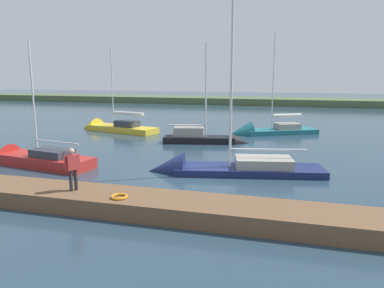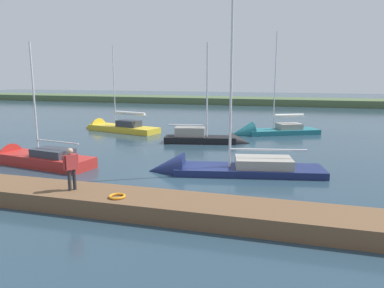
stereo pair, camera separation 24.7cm
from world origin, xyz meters
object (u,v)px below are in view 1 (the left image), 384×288
object	(u,v)px
sailboat_behind_pier	(30,161)
sailboat_far_left	(209,141)
person_on_dock	(72,166)
sailboat_mid_channel	(264,132)
life_ring_buoy	(119,197)
sailboat_inner_slip	(112,129)
sailboat_outer_mooring	(219,171)

from	to	relation	value
sailboat_behind_pier	sailboat_far_left	bearing A→B (deg)	-122.99
sailboat_far_left	person_on_dock	bearing A→B (deg)	-109.33
sailboat_mid_channel	sailboat_behind_pier	distance (m)	20.17
sailboat_far_left	sailboat_behind_pier	bearing A→B (deg)	-143.69
life_ring_buoy	sailboat_inner_slip	size ratio (longest dim) A/B	0.07
sailboat_behind_pier	sailboat_inner_slip	distance (m)	13.87
sailboat_outer_mooring	sailboat_mid_channel	distance (m)	14.42
sailboat_far_left	person_on_dock	xyz separation A→B (m)	(2.22, 15.60, 1.57)
sailboat_outer_mooring	person_on_dock	bearing A→B (deg)	43.63
sailboat_outer_mooring	sailboat_far_left	size ratio (longest dim) A/B	1.24
sailboat_behind_pier	sailboat_inner_slip	world-z (taller)	sailboat_inner_slip
sailboat_behind_pier	person_on_dock	size ratio (longest dim) A/B	4.57
sailboat_inner_slip	sailboat_behind_pier	bearing A→B (deg)	112.48
life_ring_buoy	sailboat_mid_channel	size ratio (longest dim) A/B	0.06
sailboat_outer_mooring	sailboat_behind_pier	distance (m)	11.66
life_ring_buoy	sailboat_mid_channel	world-z (taller)	sailboat_mid_channel
life_ring_buoy	person_on_dock	bearing A→B (deg)	-8.95
life_ring_buoy	sailboat_inner_slip	distance (m)	22.57
sailboat_outer_mooring	sailboat_behind_pier	size ratio (longest dim) A/B	1.33
life_ring_buoy	sailboat_behind_pier	distance (m)	10.91
life_ring_buoy	sailboat_far_left	bearing A→B (deg)	-89.94
sailboat_outer_mooring	person_on_dock	xyz separation A→B (m)	(4.80, 6.79, 1.61)
life_ring_buoy	sailboat_inner_slip	xyz separation A→B (m)	(10.74, -19.84, -0.59)
sailboat_mid_channel	sailboat_behind_pier	bearing A→B (deg)	23.44
sailboat_outer_mooring	sailboat_behind_pier	world-z (taller)	sailboat_outer_mooring
sailboat_outer_mooring	sailboat_inner_slip	bearing A→B (deg)	-54.80
life_ring_buoy	person_on_dock	world-z (taller)	person_on_dock
sailboat_mid_channel	sailboat_behind_pier	xyz separation A→B (m)	(13.00, 15.42, 0.04)
sailboat_far_left	sailboat_behind_pier	world-z (taller)	sailboat_far_left
sailboat_behind_pier	person_on_dock	xyz separation A→B (m)	(-6.82, 5.72, 1.52)
life_ring_buoy	person_on_dock	xyz separation A→B (m)	(2.23, -0.35, 0.99)
life_ring_buoy	sailboat_mid_channel	distance (m)	21.86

